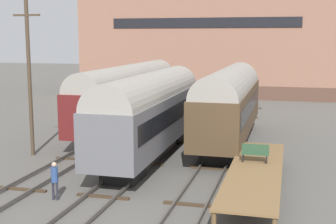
{
  "coord_description": "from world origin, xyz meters",
  "views": [
    {
      "loc": [
        8.27,
        -22.6,
        7.45
      ],
      "look_at": [
        0.0,
        9.15,
        2.2
      ],
      "focal_mm": 50.0,
      "sensor_mm": 36.0,
      "label": 1
    }
  ],
  "objects_px": {
    "train_car_brown": "(229,101)",
    "train_car_maroon": "(129,93)",
    "bench": "(255,153)",
    "train_car_grey": "(150,110)",
    "person_worker": "(55,177)",
    "utility_pole": "(29,75)"
  },
  "relations": [
    {
      "from": "train_car_brown",
      "to": "train_car_maroon",
      "type": "relative_size",
      "value": 0.81
    },
    {
      "from": "train_car_brown",
      "to": "train_car_maroon",
      "type": "xyz_separation_m",
      "value": [
        -8.52,
        3.3,
        -0.03
      ]
    },
    {
      "from": "train_car_brown",
      "to": "bench",
      "type": "bearing_deg",
      "value": -73.88
    },
    {
      "from": "train_car_grey",
      "to": "person_worker",
      "type": "bearing_deg",
      "value": -103.08
    },
    {
      "from": "train_car_brown",
      "to": "utility_pole",
      "type": "xyz_separation_m",
      "value": [
        -11.69,
        -6.29,
        2.11
      ]
    },
    {
      "from": "person_worker",
      "to": "train_car_maroon",
      "type": "bearing_deg",
      "value": 97.62
    },
    {
      "from": "person_worker",
      "to": "utility_pole",
      "type": "xyz_separation_m",
      "value": [
        -5.41,
        7.21,
        4.07
      ]
    },
    {
      "from": "train_car_grey",
      "to": "bench",
      "type": "distance_m",
      "value": 7.77
    },
    {
      "from": "train_car_grey",
      "to": "train_car_brown",
      "type": "bearing_deg",
      "value": 48.58
    },
    {
      "from": "train_car_grey",
      "to": "train_car_brown",
      "type": "height_order",
      "value": "train_car_brown"
    },
    {
      "from": "utility_pole",
      "to": "person_worker",
      "type": "bearing_deg",
      "value": -53.08
    },
    {
      "from": "train_car_brown",
      "to": "utility_pole",
      "type": "distance_m",
      "value": 13.44
    },
    {
      "from": "utility_pole",
      "to": "train_car_grey",
      "type": "bearing_deg",
      "value": 11.13
    },
    {
      "from": "train_car_brown",
      "to": "train_car_maroon",
      "type": "height_order",
      "value": "train_car_brown"
    },
    {
      "from": "train_car_grey",
      "to": "utility_pole",
      "type": "distance_m",
      "value": 7.87
    },
    {
      "from": "bench",
      "to": "train_car_maroon",
      "type": "bearing_deg",
      "value": 132.97
    },
    {
      "from": "person_worker",
      "to": "bench",
      "type": "bearing_deg",
      "value": 29.89
    },
    {
      "from": "train_car_brown",
      "to": "train_car_grey",
      "type": "bearing_deg",
      "value": -131.42
    },
    {
      "from": "bench",
      "to": "utility_pole",
      "type": "relative_size",
      "value": 0.14
    },
    {
      "from": "train_car_brown",
      "to": "person_worker",
      "type": "distance_m",
      "value": 15.01
    },
    {
      "from": "utility_pole",
      "to": "bench",
      "type": "bearing_deg",
      "value": -8.8
    },
    {
      "from": "train_car_grey",
      "to": "utility_pole",
      "type": "xyz_separation_m",
      "value": [
        -7.43,
        -1.46,
        2.14
      ]
    }
  ]
}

